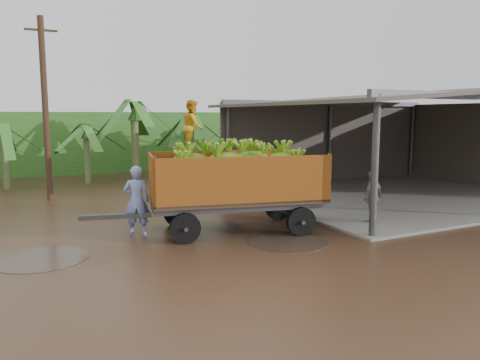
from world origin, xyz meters
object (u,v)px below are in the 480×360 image
banana_trailer (235,180)px  man_blue (137,201)px  man_grey (373,197)px  utility_pole (45,109)px

banana_trailer → man_blue: 2.90m
banana_trailer → man_blue: bearing=177.1°
banana_trailer → man_grey: bearing=-3.4°
man_blue → utility_pole: utility_pole is taller
utility_pole → man_blue: bearing=-76.1°
man_blue → utility_pole: bearing=-55.2°
man_blue → utility_pole: (-1.75, 7.06, 2.66)m
banana_trailer → utility_pole: bearing=132.8°
man_blue → man_grey: size_ratio=1.17×
man_grey → utility_pole: utility_pole is taller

